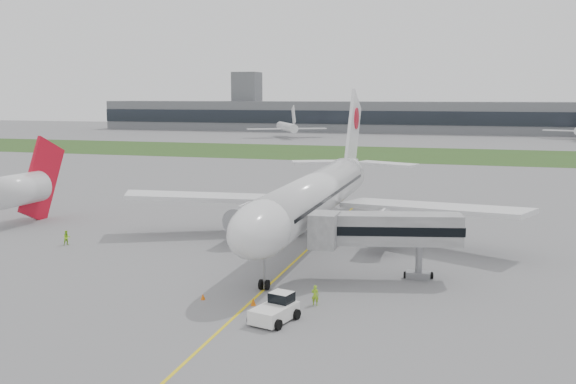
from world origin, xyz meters
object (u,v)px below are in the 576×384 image
(jet_bridge, at_px, (381,230))
(ground_crew_near, at_px, (315,295))
(neighbor_aircraft, at_px, (20,189))
(airliner, at_px, (317,193))
(pushback_tug, at_px, (276,309))

(jet_bridge, xyz_separation_m, ground_crew_near, (-4.04, -8.76, -3.88))
(neighbor_aircraft, bearing_deg, airliner, 5.43)
(ground_crew_near, xyz_separation_m, neighbor_aircraft, (-44.95, 21.06, 3.95))
(ground_crew_near, distance_m, neighbor_aircraft, 49.80)
(jet_bridge, bearing_deg, pushback_tug, -127.43)
(airliner, distance_m, ground_crew_near, 23.85)
(neighbor_aircraft, bearing_deg, pushback_tug, -27.57)
(jet_bridge, bearing_deg, airliner, 111.07)
(airliner, bearing_deg, neighbor_aircraft, -177.56)
(airliner, bearing_deg, jet_bridge, -56.25)
(airliner, relative_size, ground_crew_near, 31.98)
(pushback_tug, distance_m, neighbor_aircraft, 50.05)
(ground_crew_near, relative_size, neighbor_aircraft, 0.11)
(pushback_tug, height_order, jet_bridge, jet_bridge)
(pushback_tug, bearing_deg, ground_crew_near, 80.74)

